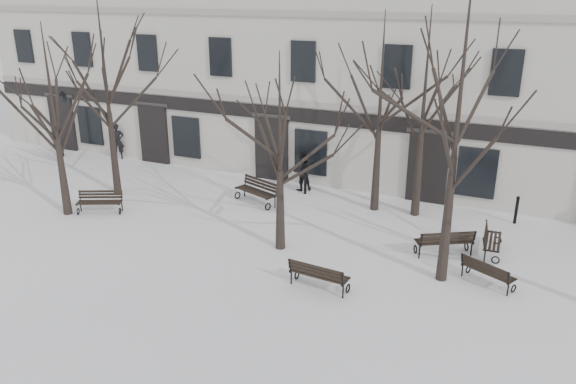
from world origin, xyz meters
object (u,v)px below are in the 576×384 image
Objects in this scene: tree_0 at (52,99)px; bench_2 at (487,271)px; bench_0 at (100,201)px; bench_4 at (445,241)px; bench_1 at (318,274)px; bench_5 at (491,240)px; bench_3 at (257,190)px; lamp_post at (59,119)px; tree_2 at (461,90)px; tree_1 at (280,130)px.

tree_0 is 4.33× the size of bench_2.
tree_0 is 16.04m from bench_2.
bench_0 is 0.93× the size of bench_4.
bench_1 is 6.32m from bench_5.
bench_3 is at bearing -43.71° from bench_1.
bench_5 is (14.29, 2.53, -0.01)m from bench_0.
bench_2 is at bearing 1.17° from bench_3.
lamp_post is at bearing 13.66° from bench_2.
tree_2 is 14.16m from bench_0.
bench_1 is (11.05, -1.44, -4.02)m from tree_0.
tree_1 reaches higher than bench_4.
tree_0 is at bearing -21.44° from bench_4.
bench_3 is at bearing -43.58° from bench_4.
tree_0 is at bearing -126.27° from bench_3.
tree_0 is at bearing -44.23° from lamp_post.
tree_0 is at bearing -174.86° from bench_0.
tree_1 reaches higher than bench_0.
tree_0 is 3.76× the size of bench_4.
bench_5 is (1.14, 2.51, -5.28)m from tree_2.
tree_0 is 14.29m from tree_2.
tree_1 is 3.41× the size of bench_4.
tree_0 is 8.81m from lamp_post.
tree_2 reaches higher than tree_1.
bench_3 is 1.21× the size of bench_5.
tree_2 reaches higher than tree_0.
bench_4 is (7.81, -1.76, -0.02)m from bench_3.
bench_0 is 1.05× the size of bench_5.
tree_1 is 7.87m from bench_5.
bench_4 reaches higher than bench_1.
bench_1 is at bearing -7.44° from tree_0.
tree_0 is at bearing -2.37° from bench_1.
tree_1 is 3.93× the size of bench_2.
bench_2 is 0.48× the size of lamp_post.
tree_0 is 0.79× the size of tree_2.
tree_0 reaches higher than bench_2.
tree_1 is at bearing -19.45° from lamp_post.
bench_4 is at bearing -123.20° from bench_1.
bench_4 is (5.15, 1.70, -3.58)m from tree_1.
bench_4 is at bearing 97.03° from tree_2.
bench_2 is at bearing 104.38° from bench_4.
bench_1 is (-3.18, -2.10, -5.25)m from tree_2.
bench_5 is (15.36, 3.17, -4.05)m from tree_0.
tree_0 is 4.25× the size of bench_5.
lamp_post reaches higher than bench_5.
lamp_post reaches higher than bench_4.
bench_0 reaches higher than bench_2.
bench_3 reaches higher than bench_1.
bench_1 is 5.01m from bench_2.
bench_3 is 8.01m from bench_4.
bench_4 reaches higher than bench_5.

